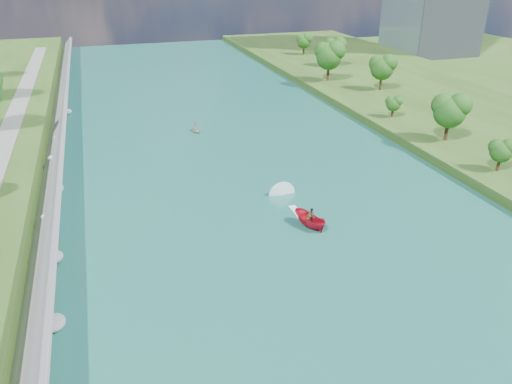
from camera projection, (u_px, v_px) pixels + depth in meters
name	position (u px, v px, depth m)	size (l,w,h in m)	color
ground	(299.00, 246.00, 53.83)	(260.00, 260.00, 0.00)	#2D5119
river_water	(246.00, 175.00, 70.97)	(55.00, 240.00, 0.10)	#175A54
riprap_bank	(50.00, 191.00, 62.13)	(5.24, 236.00, 4.51)	slate
trees_east	(485.00, 108.00, 79.32)	(17.24, 139.21, 11.93)	#255416
motorboat	(305.00, 216.00, 58.16)	(3.60, 19.25, 2.10)	#B80E22
raft	(196.00, 130.00, 87.84)	(2.48, 3.18, 1.53)	#94989C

